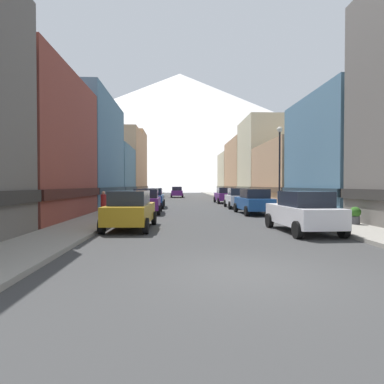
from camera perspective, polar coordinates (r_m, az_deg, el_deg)
ground_plane at (r=7.95m, az=9.63°, el=-13.70°), size 400.00×400.00×0.00m
sidewalk_left at (r=42.80m, az=-8.87°, el=-1.44°), size 2.50×100.00×0.15m
sidewalk_right at (r=43.28m, az=7.82°, el=-1.41°), size 2.50×100.00×0.15m
storefront_left_1 at (r=21.41m, az=-27.51°, el=6.66°), size 6.44×10.09×8.57m
storefront_left_2 at (r=32.54m, az=-21.72°, el=6.09°), size 9.69×12.02×10.05m
storefront_left_3 at (r=43.10m, az=-15.07°, el=2.94°), size 7.04×9.93×7.02m
storefront_left_4 at (r=53.40m, az=-13.36°, el=4.60°), size 8.29×9.52×10.82m
storefront_left_5 at (r=62.16m, az=-11.89°, el=4.63°), size 8.38×8.08×11.93m
storefront_right_1 at (r=26.75m, az=29.35°, el=5.30°), size 10.28×9.52×8.35m
storefront_right_2 at (r=36.51m, az=19.52°, el=2.82°), size 9.59×11.68×6.47m
storefront_right_3 at (r=46.26m, az=12.89°, el=5.25°), size 6.76×9.18×11.01m
storefront_right_4 at (r=57.58m, az=11.17°, el=3.84°), size 9.55×13.03×9.75m
storefront_right_5 at (r=69.41m, az=9.06°, el=2.96°), size 10.24×10.26×8.69m
car_left_0 at (r=15.49m, az=-10.70°, el=-3.05°), size 2.19×4.46×1.78m
car_left_1 at (r=23.71m, az=-7.90°, el=-1.57°), size 2.11×4.42×1.78m
car_left_2 at (r=29.77m, az=-6.84°, el=-1.00°), size 2.08×4.41×1.78m
car_right_0 at (r=14.90m, az=18.81°, el=-3.26°), size 2.22×4.47×1.78m
car_right_1 at (r=23.46m, az=10.74°, el=-1.61°), size 2.20×4.46×1.78m
car_right_2 at (r=29.33m, az=8.01°, el=-1.04°), size 2.17×4.45×1.78m
car_right_3 at (r=37.23m, az=5.72°, el=-0.56°), size 2.09×4.42×1.78m
car_driving_0 at (r=54.63m, az=-2.64°, el=0.01°), size 2.06×4.40×1.78m
trash_bin_right at (r=19.31m, az=21.81°, el=-3.04°), size 0.59×0.59×0.98m
potted_plant_0 at (r=23.45m, az=18.97°, el=-2.51°), size 0.46×0.46×0.74m
potted_plant_1 at (r=17.71m, az=26.60°, el=-3.58°), size 0.52×0.52×0.85m
pedestrian_0 at (r=21.33m, az=-15.16°, el=-2.06°), size 0.36×0.36×1.52m
pedestrian_1 at (r=25.86m, az=15.09°, el=-1.34°), size 0.36×0.36×1.65m
streetlamp_right at (r=23.09m, az=15.04°, el=5.99°), size 0.36×0.36×5.86m
mountain_backdrop at (r=271.17m, az=-2.12°, el=10.61°), size 358.64×358.64×92.70m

